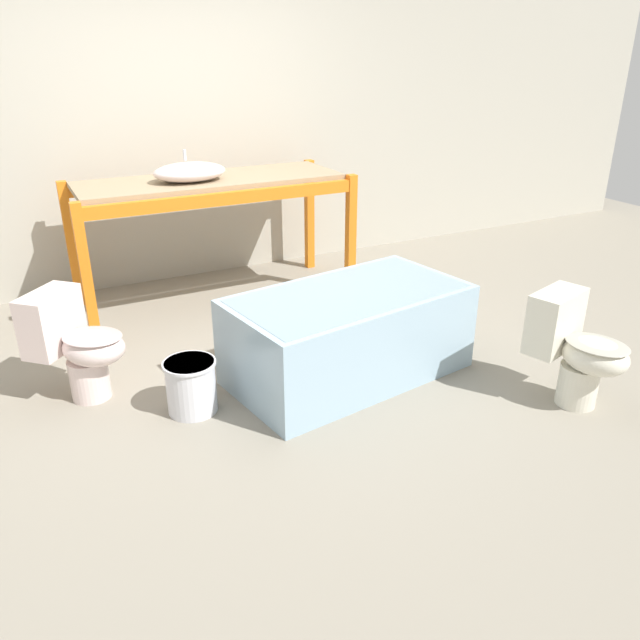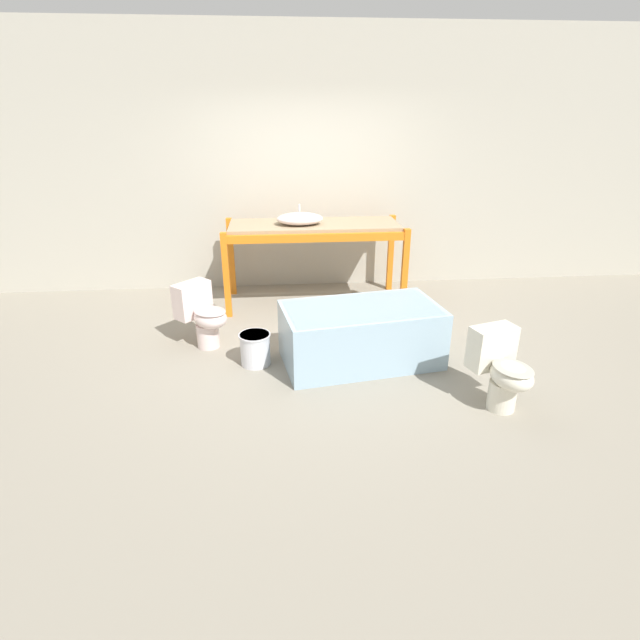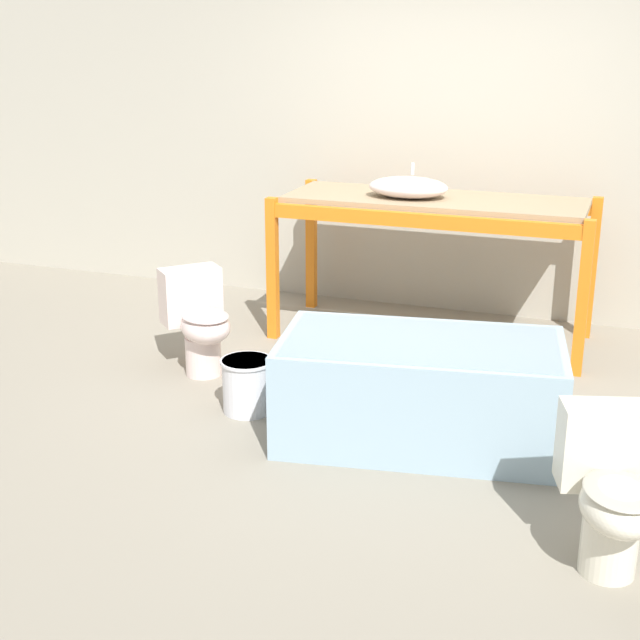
{
  "view_description": "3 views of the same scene",
  "coord_description": "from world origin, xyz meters",
  "px_view_note": "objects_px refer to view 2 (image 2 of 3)",
  "views": [
    {
      "loc": [
        -1.38,
        -3.52,
        1.92
      ],
      "look_at": [
        0.07,
        -0.68,
        0.52
      ],
      "focal_mm": 35.0,
      "sensor_mm": 36.0,
      "label": 1
    },
    {
      "loc": [
        -0.39,
        -4.71,
        2.28
      ],
      "look_at": [
        -0.02,
        -0.55,
        0.48
      ],
      "focal_mm": 28.0,
      "sensor_mm": 36.0,
      "label": 2
    },
    {
      "loc": [
        1.35,
        -4.7,
        2.11
      ],
      "look_at": [
        -0.13,
        -0.62,
        0.66
      ],
      "focal_mm": 50.0,
      "sensor_mm": 36.0,
      "label": 3
    }
  ],
  "objects_px": {
    "bathtub_main": "(361,331)",
    "toilet_near": "(203,314)",
    "bucket_white": "(255,348)",
    "toilet_far": "(502,368)",
    "sink_basin": "(300,219)"
  },
  "relations": [
    {
      "from": "toilet_near",
      "to": "bucket_white",
      "type": "distance_m",
      "value": 0.72
    },
    {
      "from": "sink_basin",
      "to": "toilet_far",
      "type": "xyz_separation_m",
      "value": [
        1.48,
        -2.43,
        -0.72
      ]
    },
    {
      "from": "bathtub_main",
      "to": "sink_basin",
      "type": "bearing_deg",
      "value": 98.36
    },
    {
      "from": "sink_basin",
      "to": "toilet_near",
      "type": "xyz_separation_m",
      "value": [
        -1.04,
        -1.08,
        -0.72
      ]
    },
    {
      "from": "bathtub_main",
      "to": "bucket_white",
      "type": "height_order",
      "value": "bathtub_main"
    },
    {
      "from": "sink_basin",
      "to": "bathtub_main",
      "type": "height_order",
      "value": "sink_basin"
    },
    {
      "from": "toilet_near",
      "to": "toilet_far",
      "type": "distance_m",
      "value": 2.87
    },
    {
      "from": "toilet_far",
      "to": "bucket_white",
      "type": "bearing_deg",
      "value": 139.17
    },
    {
      "from": "toilet_near",
      "to": "toilet_far",
      "type": "relative_size",
      "value": 1.0
    },
    {
      "from": "bathtub_main",
      "to": "toilet_near",
      "type": "relative_size",
      "value": 2.42
    },
    {
      "from": "sink_basin",
      "to": "bucket_white",
      "type": "height_order",
      "value": "sink_basin"
    },
    {
      "from": "sink_basin",
      "to": "toilet_far",
      "type": "height_order",
      "value": "sink_basin"
    },
    {
      "from": "toilet_near",
      "to": "sink_basin",
      "type": "bearing_deg",
      "value": -1.03
    },
    {
      "from": "toilet_near",
      "to": "toilet_far",
      "type": "bearing_deg",
      "value": -74.94
    },
    {
      "from": "bathtub_main",
      "to": "bucket_white",
      "type": "xyz_separation_m",
      "value": [
        -1.0,
        0.02,
        -0.16
      ]
    }
  ]
}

